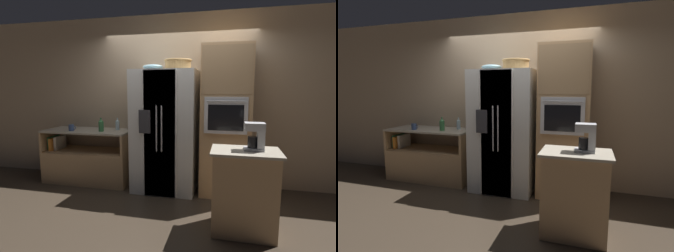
# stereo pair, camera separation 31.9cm
# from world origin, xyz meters

# --- Properties ---
(ground_plane) EXTENTS (20.00, 20.00, 0.00)m
(ground_plane) POSITION_xyz_m (0.00, 0.00, 0.00)
(ground_plane) COLOR #382D23
(wall_back) EXTENTS (12.00, 0.06, 2.80)m
(wall_back) POSITION_xyz_m (0.00, 0.49, 1.40)
(wall_back) COLOR tan
(wall_back) RESTS_ON ground_plane
(counter_left) EXTENTS (1.49, 0.64, 0.90)m
(counter_left) POSITION_xyz_m (-1.50, 0.14, 0.32)
(counter_left) COLOR tan
(counter_left) RESTS_ON ground_plane
(refrigerator) EXTENTS (0.97, 0.77, 1.88)m
(refrigerator) POSITION_xyz_m (-0.13, 0.09, 0.94)
(refrigerator) COLOR silver
(refrigerator) RESTS_ON ground_plane
(wall_oven) EXTENTS (0.71, 0.71, 2.22)m
(wall_oven) POSITION_xyz_m (0.80, 0.13, 1.11)
(wall_oven) COLOR tan
(wall_oven) RESTS_ON ground_plane
(island_counter) EXTENTS (0.74, 0.52, 0.94)m
(island_counter) POSITION_xyz_m (1.03, -0.96, 0.47)
(island_counter) COLOR tan
(island_counter) RESTS_ON ground_plane
(wicker_basket) EXTENTS (0.41, 0.41, 0.15)m
(wicker_basket) POSITION_xyz_m (0.08, 0.02, 1.96)
(wicker_basket) COLOR tan
(wicker_basket) RESTS_ON refrigerator
(fruit_bowl) EXTENTS (0.31, 0.31, 0.08)m
(fruit_bowl) POSITION_xyz_m (-0.30, 0.01, 1.92)
(fruit_bowl) COLOR #668C99
(fruit_bowl) RESTS_ON refrigerator
(bottle_tall) EXTENTS (0.07, 0.07, 0.20)m
(bottle_tall) POSITION_xyz_m (-1.01, 0.26, 1.00)
(bottle_tall) COLOR silver
(bottle_tall) RESTS_ON counter_left
(bottle_short) EXTENTS (0.08, 0.08, 0.23)m
(bottle_short) POSITION_xyz_m (-1.20, 0.03, 1.01)
(bottle_short) COLOR #33723F
(bottle_short) RESTS_ON counter_left
(mug) EXTENTS (0.12, 0.09, 0.11)m
(mug) POSITION_xyz_m (-1.71, -0.02, 0.95)
(mug) COLOR #384C7A
(mug) RESTS_ON counter_left
(coffee_maker) EXTENTS (0.21, 0.17, 0.30)m
(coffee_maker) POSITION_xyz_m (1.14, -0.93, 1.10)
(coffee_maker) COLOR #B2B2B7
(coffee_maker) RESTS_ON island_counter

